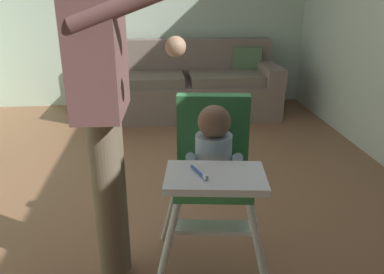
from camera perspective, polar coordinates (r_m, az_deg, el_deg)
ground at (r=2.70m, az=-7.52°, el=-11.84°), size 5.69×7.01×0.10m
wall_far at (r=5.01m, az=-7.31°, el=19.12°), size 4.89×0.06×2.52m
couch at (r=4.62m, az=-0.84°, el=7.51°), size 2.16×0.86×0.86m
high_chair at (r=1.82m, az=3.18°, el=-3.57°), size 0.67×0.78×0.94m
adult_standing at (r=1.74m, az=-13.08°, el=5.64°), size 0.51×0.51×1.69m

